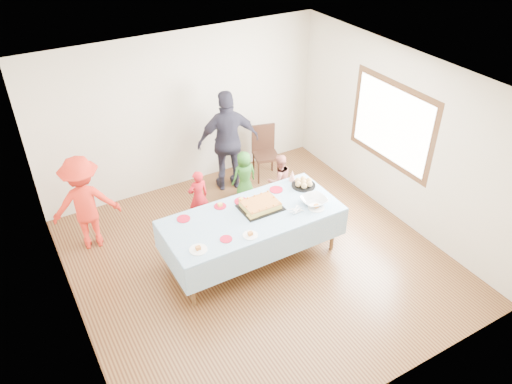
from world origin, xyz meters
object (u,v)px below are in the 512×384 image
Objects in this scene: party_table at (252,218)px; birthday_cake at (260,205)px; dining_chair at (265,149)px; adult_left at (85,203)px.

birthday_cake is at bearing 24.02° from party_table.
adult_left is at bearing -158.11° from dining_chair.
adult_left reaches higher than birthday_cake.
birthday_cake is (0.18, 0.08, 0.10)m from party_table.
adult_left is (-1.93, 1.49, 0.02)m from party_table.
party_table is 4.31× the size of birthday_cake.
party_table is 2.31m from dining_chair.
dining_chair is (1.15, 1.81, -0.29)m from birthday_cake.
party_table is 0.22m from birthday_cake.
party_table is at bearing -155.98° from birthday_cake.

